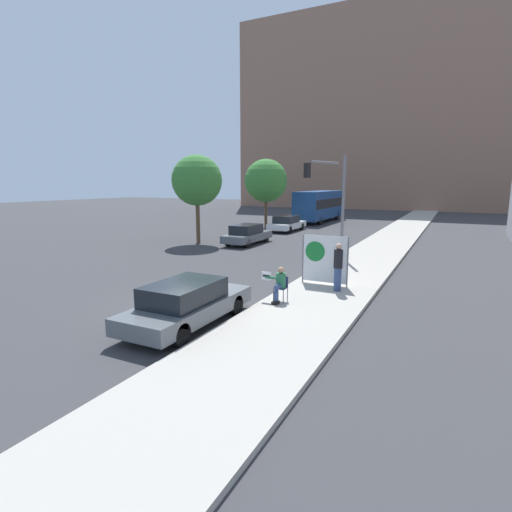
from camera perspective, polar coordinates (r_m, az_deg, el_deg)
name	(u,v)px	position (r m, az deg, el deg)	size (l,w,h in m)	color
ground_plane	(189,308)	(14.04, -9.53, -7.29)	(160.00, 160.00, 0.00)	#38383A
sidewalk_curb	(379,250)	(26.41, 17.19, 0.88)	(3.42, 90.00, 0.15)	#A8A399
building_backdrop_far	(398,111)	(72.69, 19.63, 18.88)	(52.00, 12.00, 31.32)	#936B56
seated_protester	(279,283)	(13.91, 3.38, -3.89)	(0.91, 0.77, 1.21)	#474C56
jogger_on_sidewalk	(338,267)	(15.47, 11.64, -1.49)	(0.34, 0.34, 1.85)	#334775
protest_banner	(324,259)	(16.31, 9.73, -0.42)	(1.92, 0.06, 2.01)	slate
traffic_light_pole	(329,190)	(22.77, 10.37, 9.29)	(2.63, 2.40, 5.51)	slate
parked_car_curbside	(187,303)	(12.20, -9.84, -6.64)	(1.84, 4.70, 1.35)	#565B60
car_on_road_nearest	(247,234)	(27.85, -1.28, 3.12)	(1.72, 4.56, 1.39)	#565B60
car_on_road_midblock	(287,223)	(35.58, 4.43, 4.68)	(1.88, 4.78, 1.37)	silver
city_bus_on_road	(320,204)	(44.59, 9.09, 7.31)	(2.48, 10.41, 3.35)	navy
street_tree_near_curb	(197,181)	(28.39, -8.44, 10.60)	(3.49, 3.49, 6.14)	brown
street_tree_midblock	(266,181)	(38.10, 1.44, 10.69)	(4.02, 4.02, 6.44)	brown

